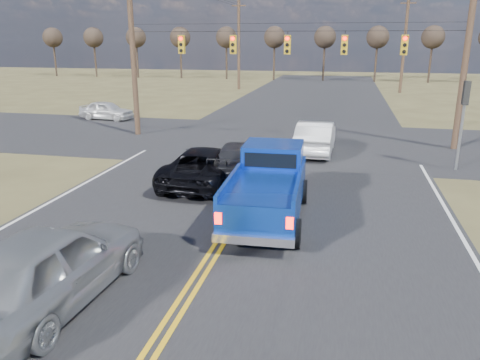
% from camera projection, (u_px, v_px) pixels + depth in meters
% --- Properties ---
extents(ground, '(160.00, 160.00, 0.00)m').
position_uv_depth(ground, '(175.00, 315.00, 9.84)').
color(ground, brown).
rests_on(ground, ground).
extents(road_main, '(14.00, 120.00, 0.02)m').
position_uv_depth(road_main, '(260.00, 181.00, 19.18)').
color(road_main, '#28282B').
rests_on(road_main, ground).
extents(road_cross, '(120.00, 12.00, 0.02)m').
position_uv_depth(road_cross, '(285.00, 141.00, 26.66)').
color(road_cross, '#28282B').
rests_on(road_cross, ground).
extents(signal_gantry, '(19.60, 4.83, 10.00)m').
position_uv_depth(signal_gantry, '(296.00, 49.00, 24.90)').
color(signal_gantry, '#473323').
rests_on(signal_gantry, ground).
extents(utility_poles, '(19.60, 58.32, 10.00)m').
position_uv_depth(utility_poles, '(285.00, 46.00, 24.22)').
color(utility_poles, '#473323').
rests_on(utility_poles, ground).
extents(treeline, '(87.00, 117.80, 7.40)m').
position_uv_depth(treeline, '(303.00, 38.00, 33.40)').
color(treeline, '#33261C').
rests_on(treeline, ground).
extents(pickup_truck, '(2.52, 5.93, 2.20)m').
position_uv_depth(pickup_truck, '(268.00, 187.00, 14.89)').
color(pickup_truck, black).
rests_on(pickup_truck, ground).
extents(silver_suv, '(2.48, 5.51, 1.84)m').
position_uv_depth(silver_suv, '(48.00, 265.00, 10.01)').
color(silver_suv, '#93969A').
rests_on(silver_suv, ground).
extents(black_suv, '(2.76, 5.58, 1.52)m').
position_uv_depth(black_suv, '(207.00, 166.00, 18.57)').
color(black_suv, black).
rests_on(black_suv, ground).
extents(white_car_queue, '(1.86, 5.05, 1.65)m').
position_uv_depth(white_car_queue, '(316.00, 137.00, 23.70)').
color(white_car_queue, silver).
rests_on(white_car_queue, ground).
extents(dgrey_car_queue, '(2.75, 5.63, 1.58)m').
position_uv_depth(dgrey_car_queue, '(241.00, 161.00, 19.18)').
color(dgrey_car_queue, '#2C2D31').
rests_on(dgrey_car_queue, ground).
extents(cross_car_west, '(2.00, 4.10, 1.34)m').
position_uv_depth(cross_car_west, '(106.00, 110.00, 33.71)').
color(cross_car_west, silver).
rests_on(cross_car_west, ground).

